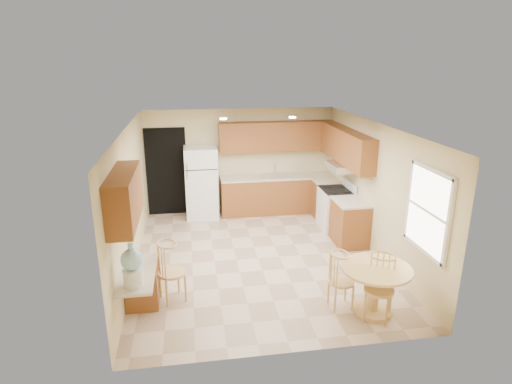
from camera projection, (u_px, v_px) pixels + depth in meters
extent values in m
plane|color=#C8AC91|center=(258.00, 258.00, 8.12)|extent=(5.50, 5.50, 0.00)
cube|color=white|center=(258.00, 127.00, 7.37)|extent=(4.50, 5.50, 0.02)
cube|color=beige|center=(240.00, 161.00, 10.33)|extent=(4.50, 0.02, 2.50)
cube|color=beige|center=(295.00, 266.00, 5.16)|extent=(4.50, 0.02, 2.50)
cube|color=beige|center=(130.00, 202.00, 7.41)|extent=(0.02, 5.50, 2.50)
cube|color=beige|center=(375.00, 190.00, 8.08)|extent=(0.02, 5.50, 2.50)
cube|color=black|center=(167.00, 172.00, 10.12)|extent=(0.90, 0.02, 2.10)
cube|color=brown|center=(277.00, 195.00, 10.43)|extent=(2.75, 0.60, 0.87)
cube|color=beige|center=(277.00, 177.00, 10.29)|extent=(2.75, 0.63, 0.04)
cube|color=brown|center=(327.00, 200.00, 10.03)|extent=(0.60, 0.59, 0.87)
cube|color=beige|center=(328.00, 182.00, 9.89)|extent=(0.63, 0.59, 0.04)
cube|color=brown|center=(350.00, 223.00, 8.66)|extent=(0.60, 0.80, 0.87)
cube|color=beige|center=(351.00, 202.00, 8.52)|extent=(0.63, 0.80, 0.04)
cube|color=brown|center=(277.00, 136.00, 10.13)|extent=(2.75, 0.33, 0.70)
cube|color=brown|center=(346.00, 146.00, 9.01)|extent=(0.33, 2.42, 0.70)
cube|color=brown|center=(125.00, 197.00, 5.75)|extent=(0.33, 1.40, 0.70)
cube|color=silver|center=(276.00, 176.00, 10.28)|extent=(0.78, 0.44, 0.01)
cube|color=silver|center=(342.00, 167.00, 9.10)|extent=(0.50, 0.76, 0.14)
cube|color=brown|center=(142.00, 285.00, 6.47)|extent=(0.48, 0.42, 0.72)
cube|color=beige|center=(137.00, 274.00, 6.00)|extent=(0.50, 1.20, 0.04)
cube|color=white|center=(428.00, 211.00, 6.26)|extent=(0.05, 1.00, 1.20)
cube|color=white|center=(433.00, 170.00, 6.07)|extent=(0.05, 1.10, 0.06)
cube|color=white|center=(423.00, 249.00, 6.45)|extent=(0.05, 1.10, 0.06)
cube|color=white|center=(449.00, 224.00, 5.76)|extent=(0.05, 0.06, 1.28)
cube|color=white|center=(410.00, 199.00, 6.76)|extent=(0.05, 0.06, 1.28)
cylinder|color=white|center=(223.00, 119.00, 8.43)|extent=(0.14, 0.14, 0.02)
cylinder|color=white|center=(292.00, 117.00, 8.64)|extent=(0.14, 0.14, 0.02)
cube|color=white|center=(201.00, 183.00, 9.99)|extent=(0.74, 0.69, 1.69)
cube|color=black|center=(201.00, 170.00, 9.53)|extent=(0.73, 0.01, 0.02)
cube|color=silver|center=(187.00, 175.00, 9.51)|extent=(0.03, 0.03, 0.18)
cube|color=silver|center=(187.00, 166.00, 9.45)|extent=(0.03, 0.03, 0.14)
cube|color=white|center=(335.00, 210.00, 9.39)|extent=(0.65, 0.76, 0.90)
cube|color=black|center=(337.00, 190.00, 9.25)|extent=(0.64, 0.75, 0.02)
cube|color=white|center=(349.00, 185.00, 9.26)|extent=(0.06, 0.76, 0.18)
cylinder|color=#E2B771|center=(373.00, 311.00, 6.38)|extent=(0.55, 0.55, 0.06)
cylinder|color=#E2B771|center=(374.00, 291.00, 6.28)|extent=(0.14, 0.14, 0.68)
cylinder|color=#E2B771|center=(377.00, 269.00, 6.17)|extent=(1.02, 1.02, 0.04)
cylinder|color=#E2B771|center=(341.00, 282.00, 6.44)|extent=(0.39, 0.39, 0.04)
cylinder|color=#E2B771|center=(329.00, 290.00, 6.61)|extent=(0.03, 0.03, 0.42)
cylinder|color=#E2B771|center=(346.00, 289.00, 6.65)|extent=(0.03, 0.03, 0.42)
cylinder|color=#E2B771|center=(335.00, 300.00, 6.35)|extent=(0.03, 0.03, 0.42)
cylinder|color=#E2B771|center=(352.00, 298.00, 6.39)|extent=(0.03, 0.03, 0.42)
cylinder|color=#E2B771|center=(379.00, 290.00, 6.12)|extent=(0.43, 0.43, 0.04)
cylinder|color=#E2B771|center=(363.00, 299.00, 6.32)|extent=(0.04, 0.04, 0.46)
cylinder|color=#E2B771|center=(383.00, 298.00, 6.36)|extent=(0.04, 0.04, 0.46)
cylinder|color=#E2B771|center=(372.00, 311.00, 6.02)|extent=(0.04, 0.04, 0.46)
cylinder|color=#E2B771|center=(393.00, 309.00, 6.07)|extent=(0.04, 0.04, 0.46)
cylinder|color=#E2B771|center=(172.00, 273.00, 6.63)|extent=(0.42, 0.42, 0.04)
cylinder|color=#E2B771|center=(163.00, 282.00, 6.81)|extent=(0.04, 0.04, 0.45)
cylinder|color=#E2B771|center=(183.00, 280.00, 6.86)|extent=(0.04, 0.04, 0.45)
cylinder|color=#E2B771|center=(162.00, 292.00, 6.53)|extent=(0.04, 0.04, 0.45)
cylinder|color=#E2B771|center=(183.00, 290.00, 6.57)|extent=(0.04, 0.04, 0.45)
cylinder|color=white|center=(133.00, 277.00, 5.63)|extent=(0.27, 0.27, 0.23)
sphere|color=#97D3EA|center=(132.00, 259.00, 5.55)|extent=(0.29, 0.29, 0.29)
cylinder|color=#97D3EA|center=(130.00, 246.00, 5.50)|extent=(0.07, 0.07, 0.08)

